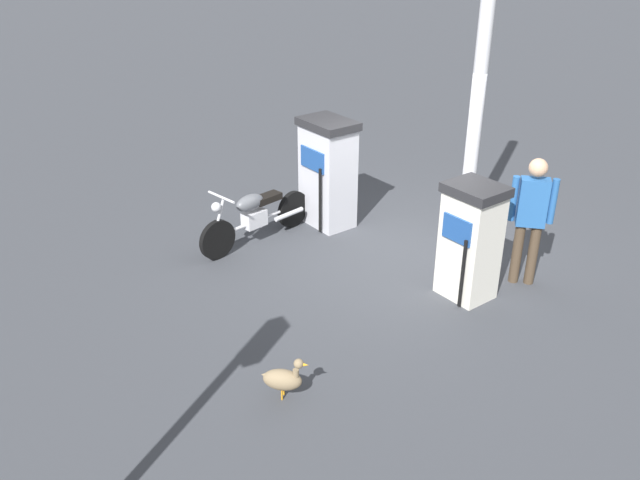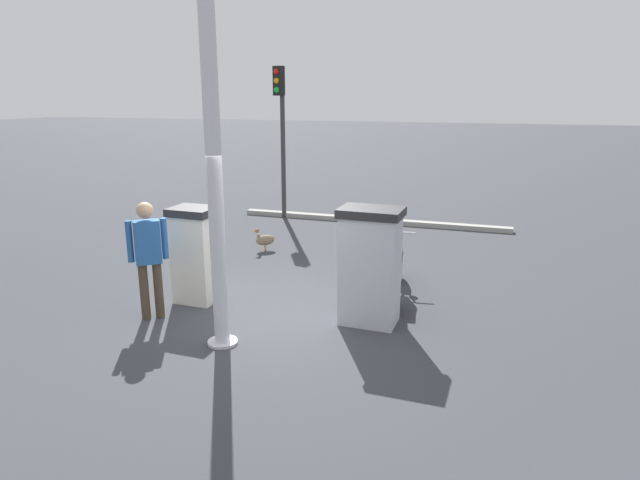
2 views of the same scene
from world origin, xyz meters
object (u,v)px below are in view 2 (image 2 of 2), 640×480
attendant_person (148,252)px  wandering_duck (265,239)px  motorcycle_near_pump (396,269)px  fuel_pump_far (196,254)px  canopy_support_pole (214,177)px  fuel_pump_near (370,266)px  roadside_traffic_light (281,117)px

attendant_person → wandering_duck: attendant_person is taller
attendant_person → wandering_duck: bearing=-1.5°
motorcycle_near_pump → attendant_person: attendant_person is taller
fuel_pump_far → wandering_duck: bearing=3.1°
motorcycle_near_pump → canopy_support_pole: size_ratio=0.45×
wandering_duck → canopy_support_pole: canopy_support_pole is taller
fuel_pump_far → wandering_duck: 3.08m
fuel_pump_near → roadside_traffic_light: 7.43m
fuel_pump_far → roadside_traffic_light: bearing=9.2°
roadside_traffic_light → wandering_duck: bearing=-165.0°
wandering_duck → motorcycle_near_pump: bearing=-119.5°
canopy_support_pole → fuel_pump_far: bearing=40.7°
attendant_person → canopy_support_pole: 1.90m
fuel_pump_near → fuel_pump_far: (0.00, 2.81, -0.08)m
fuel_pump_far → wandering_duck: size_ratio=3.06×
roadside_traffic_light → fuel_pump_far: bearing=-170.8°
fuel_pump_far → canopy_support_pole: size_ratio=0.33×
fuel_pump_near → wandering_duck: bearing=44.4°
fuel_pump_near → canopy_support_pole: bearing=127.6°
fuel_pump_far → motorcycle_near_pump: 3.24m
fuel_pump_far → canopy_support_pole: canopy_support_pole is taller
attendant_person → canopy_support_pole: canopy_support_pole is taller
attendant_person → roadside_traffic_light: 7.20m
attendant_person → wandering_duck: size_ratio=3.50×
motorcycle_near_pump → canopy_support_pole: 3.63m
roadside_traffic_light → canopy_support_pole: bearing=-164.1°
fuel_pump_far → wandering_duck: fuel_pump_far is taller
attendant_person → roadside_traffic_light: (6.97, 0.73, 1.64)m
motorcycle_near_pump → attendant_person: (-2.11, 3.23, 0.57)m
motorcycle_near_pump → fuel_pump_near: bearing=173.2°
fuel_pump_near → attendant_person: bearing=105.3°
fuel_pump_far → roadside_traffic_light: (6.13, 0.99, 1.88)m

